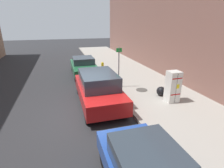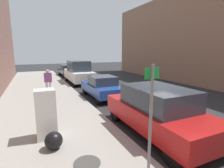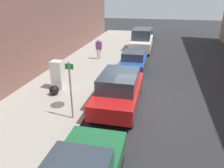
{
  "view_description": "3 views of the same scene",
  "coord_description": "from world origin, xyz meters",
  "px_view_note": "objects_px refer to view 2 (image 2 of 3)",
  "views": [
    {
      "loc": [
        0.88,
        7.56,
        4.14
      ],
      "look_at": [
        -1.43,
        -0.34,
        1.21
      ],
      "focal_mm": 28.0,
      "sensor_mm": 36.0,
      "label": 1
    },
    {
      "loc": [
        -4.85,
        -5.58,
        2.98
      ],
      "look_at": [
        -1.51,
        1.7,
        1.49
      ],
      "focal_mm": 28.0,
      "sensor_mm": 36.0,
      "label": 2
    },
    {
      "loc": [
        0.96,
        -10.37,
        5.25
      ],
      "look_at": [
        -1.33,
        -0.09,
        0.85
      ],
      "focal_mm": 35.0,
      "sensor_mm": 36.0,
      "label": 3
    }
  ],
  "objects_px": {
    "parked_van_white": "(79,72)",
    "discarded_refrigerator": "(46,114)",
    "pedestrian_walking_far": "(48,80)",
    "parked_suv_red": "(158,110)",
    "parked_hatchback_blue": "(102,87)",
    "trash_bag": "(54,141)",
    "street_sign_post": "(151,116)",
    "parked_sedan_dark": "(68,70)"
  },
  "relations": [
    {
      "from": "discarded_refrigerator",
      "to": "parked_sedan_dark",
      "type": "bearing_deg",
      "value": 76.87
    },
    {
      "from": "street_sign_post",
      "to": "trash_bag",
      "type": "bearing_deg",
      "value": 132.72
    },
    {
      "from": "pedestrian_walking_far",
      "to": "parked_sedan_dark",
      "type": "xyz_separation_m",
      "value": [
        3.12,
        9.62,
        -0.39
      ]
    },
    {
      "from": "parked_suv_red",
      "to": "parked_hatchback_blue",
      "type": "bearing_deg",
      "value": 90.0
    },
    {
      "from": "trash_bag",
      "to": "parked_suv_red",
      "type": "height_order",
      "value": "parked_suv_red"
    },
    {
      "from": "street_sign_post",
      "to": "trash_bag",
      "type": "distance_m",
      "value": 3.03
    },
    {
      "from": "pedestrian_walking_far",
      "to": "parked_van_white",
      "type": "bearing_deg",
      "value": 6.19
    },
    {
      "from": "parked_suv_red",
      "to": "parked_van_white",
      "type": "distance_m",
      "value": 11.69
    },
    {
      "from": "trash_bag",
      "to": "parked_sedan_dark",
      "type": "relative_size",
      "value": 0.11
    },
    {
      "from": "discarded_refrigerator",
      "to": "pedestrian_walking_far",
      "type": "height_order",
      "value": "pedestrian_walking_far"
    },
    {
      "from": "street_sign_post",
      "to": "parked_suv_red",
      "type": "relative_size",
      "value": 0.56
    },
    {
      "from": "discarded_refrigerator",
      "to": "parked_sedan_dark",
      "type": "xyz_separation_m",
      "value": [
        3.73,
        16.01,
        -0.25
      ]
    },
    {
      "from": "parked_van_white",
      "to": "discarded_refrigerator",
      "type": "bearing_deg",
      "value": -109.34
    },
    {
      "from": "pedestrian_walking_far",
      "to": "parked_hatchback_blue",
      "type": "bearing_deg",
      "value": -78.28
    },
    {
      "from": "parked_hatchback_blue",
      "to": "parked_van_white",
      "type": "height_order",
      "value": "parked_van_white"
    },
    {
      "from": "discarded_refrigerator",
      "to": "street_sign_post",
      "type": "relative_size",
      "value": 0.64
    },
    {
      "from": "discarded_refrigerator",
      "to": "parked_suv_red",
      "type": "bearing_deg",
      "value": -15.69
    },
    {
      "from": "street_sign_post",
      "to": "parked_hatchback_blue",
      "type": "distance_m",
      "value": 7.65
    },
    {
      "from": "pedestrian_walking_far",
      "to": "parked_suv_red",
      "type": "distance_m",
      "value": 8.07
    },
    {
      "from": "parked_hatchback_blue",
      "to": "pedestrian_walking_far",
      "type": "bearing_deg",
      "value": 149.21
    },
    {
      "from": "pedestrian_walking_far",
      "to": "parked_suv_red",
      "type": "bearing_deg",
      "value": -114.71
    },
    {
      "from": "parked_hatchback_blue",
      "to": "parked_sedan_dark",
      "type": "bearing_deg",
      "value": 90.0
    },
    {
      "from": "discarded_refrigerator",
      "to": "pedestrian_walking_far",
      "type": "distance_m",
      "value": 6.42
    },
    {
      "from": "discarded_refrigerator",
      "to": "parked_van_white",
      "type": "height_order",
      "value": "parked_van_white"
    },
    {
      "from": "street_sign_post",
      "to": "pedestrian_walking_far",
      "type": "distance_m",
      "value": 9.39
    },
    {
      "from": "street_sign_post",
      "to": "parked_van_white",
      "type": "xyz_separation_m",
      "value": [
        1.72,
        13.52,
        -0.54
      ]
    },
    {
      "from": "discarded_refrigerator",
      "to": "parked_hatchback_blue",
      "type": "bearing_deg",
      "value": 50.49
    },
    {
      "from": "parked_suv_red",
      "to": "parked_sedan_dark",
      "type": "height_order",
      "value": "parked_suv_red"
    },
    {
      "from": "parked_hatchback_blue",
      "to": "street_sign_post",
      "type": "bearing_deg",
      "value": -103.07
    },
    {
      "from": "parked_van_white",
      "to": "trash_bag",
      "type": "bearing_deg",
      "value": -107.48
    },
    {
      "from": "parked_van_white",
      "to": "parked_sedan_dark",
      "type": "relative_size",
      "value": 1.07
    },
    {
      "from": "parked_suv_red",
      "to": "parked_sedan_dark",
      "type": "relative_size",
      "value": 0.99
    },
    {
      "from": "pedestrian_walking_far",
      "to": "parked_suv_red",
      "type": "xyz_separation_m",
      "value": [
        3.12,
        -7.44,
        -0.22
      ]
    },
    {
      "from": "pedestrian_walking_far",
      "to": "parked_sedan_dark",
      "type": "bearing_deg",
      "value": 24.53
    },
    {
      "from": "trash_bag",
      "to": "parked_van_white",
      "type": "bearing_deg",
      "value": 72.52
    },
    {
      "from": "parked_hatchback_blue",
      "to": "discarded_refrigerator",
      "type": "bearing_deg",
      "value": -129.51
    },
    {
      "from": "discarded_refrigerator",
      "to": "parked_suv_red",
      "type": "xyz_separation_m",
      "value": [
        3.73,
        -1.05,
        -0.08
      ]
    },
    {
      "from": "pedestrian_walking_far",
      "to": "parked_sedan_dark",
      "type": "height_order",
      "value": "pedestrian_walking_far"
    },
    {
      "from": "discarded_refrigerator",
      "to": "street_sign_post",
      "type": "xyz_separation_m",
      "value": [
        2.01,
        -2.88,
        0.62
      ]
    },
    {
      "from": "discarded_refrigerator",
      "to": "street_sign_post",
      "type": "height_order",
      "value": "street_sign_post"
    },
    {
      "from": "discarded_refrigerator",
      "to": "parked_sedan_dark",
      "type": "distance_m",
      "value": 16.44
    },
    {
      "from": "parked_suv_red",
      "to": "trash_bag",
      "type": "bearing_deg",
      "value": 176.57
    }
  ]
}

